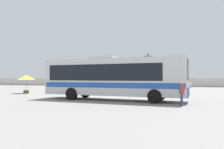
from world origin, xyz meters
TOP-DOWN VIEW (x-y plane):
  - ground_plane at (0.00, 10.00)m, footprint 300.00×300.00m
  - perimeter_wall at (0.00, 28.95)m, footprint 80.00×0.30m
  - coach_bus_silver_blue at (1.10, -0.38)m, footprint 12.25×3.98m
  - attendant_by_bus_door at (6.61, -3.20)m, footprint 0.35×0.35m
  - vendor_umbrella_near_gate_yellow at (-10.90, 4.78)m, footprint 2.03×2.03m
  - parked_car_leftmost_black at (-11.77, 25.17)m, footprint 4.72×2.29m
  - parked_car_second_grey at (-6.51, 26.25)m, footprint 4.25×2.04m
  - parked_car_third_red at (1.00, 25.14)m, footprint 4.08×2.00m
  - parked_car_rightmost_white at (7.60, 26.31)m, footprint 4.65×2.29m
  - utility_pole_near at (1.12, 31.23)m, footprint 1.80×0.37m
  - roadside_tree_left at (-9.58, 31.00)m, footprint 4.74×4.74m
  - roadside_tree_midleft at (0.97, 33.98)m, footprint 3.70×3.70m

SIDE VIEW (x-z plane):
  - ground_plane at x=0.00m, z-range 0.00..0.00m
  - parked_car_third_red at x=1.00m, z-range 0.05..1.48m
  - parked_car_second_grey at x=-6.51m, z-range 0.04..1.52m
  - parked_car_rightmost_white at x=7.60m, z-range 0.05..1.53m
  - parked_car_leftmost_black at x=-11.77m, z-range 0.04..1.55m
  - perimeter_wall at x=0.00m, z-range 0.00..1.68m
  - attendant_by_bus_door at x=6.61m, z-range 0.11..1.76m
  - vendor_umbrella_near_gate_yellow at x=-10.90m, z-range 0.77..2.96m
  - coach_bus_silver_blue at x=1.10m, z-range 0.12..3.81m
  - utility_pole_near at x=1.12m, z-range 0.18..7.39m
  - roadside_tree_midleft at x=0.97m, z-range 1.40..7.38m
  - roadside_tree_left at x=-9.58m, z-range 1.41..8.29m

